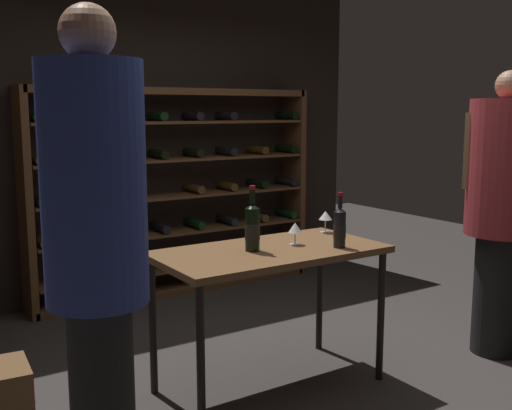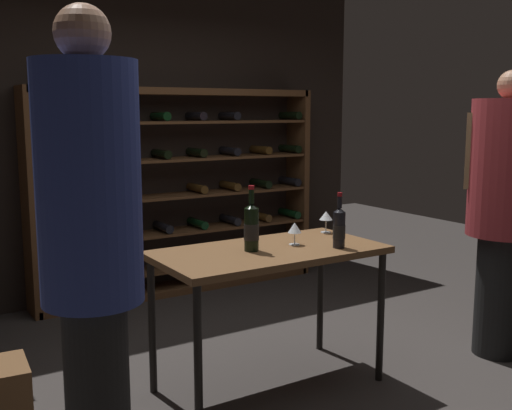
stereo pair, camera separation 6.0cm
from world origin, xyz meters
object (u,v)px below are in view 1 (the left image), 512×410
Objects in this scene: tasting_table at (270,262)px; wine_bottle_green_slim at (340,227)px; wine_glass_stemmed_center at (295,229)px; wine_glass_stemmed_right at (325,216)px; wine_rack at (177,192)px; person_guest_plum_blouse at (96,239)px; wine_bottle_gold_foil at (252,227)px; person_guest_blue_shirt at (503,201)px.

tasting_table is 4.09× the size of wine_bottle_green_slim.
wine_glass_stemmed_right is at bearing 25.89° from wine_glass_stemmed_center.
wine_rack reaches higher than wine_glass_stemmed_right.
person_guest_plum_blouse reaches higher than wine_bottle_gold_foil.
wine_bottle_gold_foil is at bearing 38.70° from person_guest_blue_shirt.
person_guest_plum_blouse is 2.82m from person_guest_blue_shirt.
person_guest_plum_blouse is at bearing -157.65° from wine_glass_stemmed_right.
wine_bottle_green_slim is 0.27m from wine_glass_stemmed_center.
wine_rack is at bearing 83.78° from wine_glass_stemmed_center.
wine_glass_stemmed_right is at bearing 18.70° from tasting_table.
wine_glass_stemmed_right reaches higher than wine_glass_stemmed_center.
wine_glass_stemmed_right is 0.44m from wine_glass_stemmed_center.
person_guest_plum_blouse is at bearing -158.68° from wine_glass_stemmed_center.
person_guest_plum_blouse is (-1.63, -2.64, 0.23)m from wine_rack.
wine_glass_stemmed_center is at bearing -96.22° from wine_rack.
wine_rack is 3.11m from person_guest_plum_blouse.
wine_bottle_gold_foil is at bearing 178.97° from wine_glass_stemmed_center.
wine_bottle_gold_foil is at bearing -165.08° from wine_glass_stemmed_right.
wine_glass_stemmed_right is (0.16, -1.90, 0.04)m from wine_rack.
person_guest_plum_blouse reaches higher than tasting_table.
person_guest_plum_blouse is 5.41× the size of wine_bottle_gold_foil.
tasting_table is at bearing -161.30° from wine_glass_stemmed_right.
person_guest_plum_blouse is (-1.21, -0.54, 0.38)m from tasting_table.
wine_bottle_gold_foil is (-0.12, 0.01, 0.22)m from tasting_table.
tasting_table is (-0.42, -2.10, -0.15)m from wine_rack.
tasting_table is 0.26m from wine_glass_stemmed_center.
wine_glass_stemmed_center is (0.30, -0.01, -0.04)m from wine_bottle_gold_foil.
wine_rack reaches higher than tasting_table.
person_guest_plum_blouse reaches higher than wine_glass_stemmed_right.
wine_glass_stemmed_center is (-0.39, -0.19, -0.01)m from wine_glass_stemmed_right.
person_guest_blue_shirt reaches higher than tasting_table.
tasting_table is 0.70× the size of person_guest_blue_shirt.
person_guest_blue_shirt is 1.48m from wine_glass_stemmed_center.
wine_glass_stemmed_center is at bearing -1.03° from wine_bottle_gold_foil.
wine_glass_stemmed_right is at bearing 61.14° from wine_bottle_green_slim.
wine_rack is 18.74× the size of wine_glass_stemmed_right.
wine_bottle_gold_foil is (-1.72, 0.43, -0.06)m from person_guest_blue_shirt.
wine_rack is 2.78m from person_guest_blue_shirt.
wine_bottle_green_slim is at bearing -91.27° from wine_rack.
tasting_table is 0.65× the size of person_guest_plum_blouse.
wine_rack is 2.15m from tasting_table.
wine_bottle_green_slim is 2.41× the size of wine_glass_stemmed_center.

